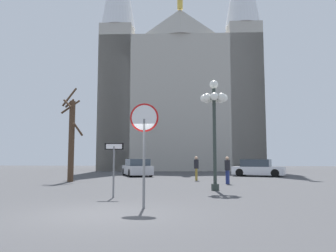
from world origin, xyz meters
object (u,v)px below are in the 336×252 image
(street_lamp, at_px, (214,110))
(bare_tree, at_px, (71,137))
(pedestrian_standing, at_px, (227,167))
(one_way_arrow_sign, at_px, (114,162))
(pedestrian_walking, at_px, (196,166))
(parked_car_near_silver, at_px, (137,168))
(stop_sign, at_px, (144,133))
(cathedral, at_px, (180,96))
(parked_car_far_white, at_px, (258,168))

(street_lamp, xyz_separation_m, bare_tree, (-8.95, 4.93, -0.87))
(bare_tree, distance_m, pedestrian_standing, 10.05)
(one_way_arrow_sign, bearing_deg, pedestrian_walking, 73.56)
(bare_tree, distance_m, parked_car_near_silver, 8.10)
(parked_car_near_silver, bearing_deg, stop_sign, -78.23)
(street_lamp, xyz_separation_m, pedestrian_walking, (-0.96, 6.82, -2.77))
(pedestrian_standing, bearing_deg, bare_tree, 174.32)
(stop_sign, xyz_separation_m, pedestrian_walking, (1.36, 12.52, -1.25))
(bare_tree, relative_size, pedestrian_standing, 3.92)
(one_way_arrow_sign, distance_m, street_lamp, 5.60)
(stop_sign, relative_size, one_way_arrow_sign, 1.53)
(cathedral, distance_m, pedestrian_standing, 26.49)
(parked_car_near_silver, height_order, parked_car_far_white, parked_car_near_silver)
(street_lamp, bearing_deg, bare_tree, 151.13)
(stop_sign, height_order, street_lamp, street_lamp)
(street_lamp, relative_size, parked_car_near_silver, 1.12)
(cathedral, xyz_separation_m, one_way_arrow_sign, (-0.54, -31.71, -8.60))
(cathedral, xyz_separation_m, parked_car_far_white, (7.46, -15.68, -9.28))
(cathedral, relative_size, one_way_arrow_sign, 15.69)
(parked_car_far_white, bearing_deg, street_lamp, -107.63)
(cathedral, distance_m, parked_car_near_silver, 18.97)
(one_way_arrow_sign, height_order, bare_tree, bare_tree)
(parked_car_far_white, bearing_deg, stop_sign, -109.07)
(parked_car_near_silver, xyz_separation_m, parked_car_far_white, (10.13, 0.65, -0.01))
(cathedral, distance_m, street_lamp, 29.37)
(bare_tree, distance_m, parked_car_far_white, 15.38)
(one_way_arrow_sign, xyz_separation_m, street_lamp, (3.92, 3.20, 2.39))
(parked_car_far_white, bearing_deg, pedestrian_standing, -109.84)
(street_lamp, distance_m, pedestrian_walking, 7.42)
(parked_car_near_silver, bearing_deg, street_lamp, -63.57)
(parked_car_near_silver, distance_m, parked_car_far_white, 10.15)
(stop_sign, relative_size, bare_tree, 0.50)
(cathedral, bearing_deg, bare_tree, -103.27)
(bare_tree, bearing_deg, cathedral, 76.73)
(cathedral, height_order, one_way_arrow_sign, cathedral)
(bare_tree, relative_size, pedestrian_walking, 3.84)
(cathedral, relative_size, parked_car_near_silver, 7.00)
(parked_car_near_silver, bearing_deg, cathedral, 80.73)
(street_lamp, height_order, pedestrian_standing, street_lamp)
(bare_tree, bearing_deg, street_lamp, -28.87)
(pedestrian_walking, bearing_deg, bare_tree, -166.70)
(parked_car_far_white, bearing_deg, parked_car_near_silver, -176.33)
(cathedral, relative_size, pedestrian_walking, 19.87)
(street_lamp, bearing_deg, stop_sign, -112.21)
(street_lamp, xyz_separation_m, parked_car_near_silver, (-6.05, 12.17, -3.06))
(cathedral, distance_m, stop_sign, 35.09)
(stop_sign, distance_m, pedestrian_walking, 12.66)
(street_lamp, relative_size, bare_tree, 0.83)
(stop_sign, bearing_deg, bare_tree, 121.90)
(cathedral, height_order, pedestrian_walking, cathedral)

